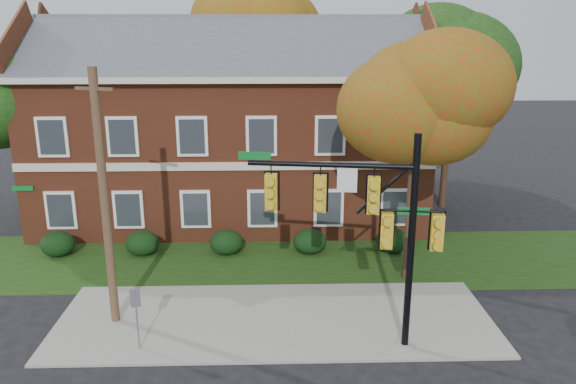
{
  "coord_description": "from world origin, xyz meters",
  "views": [
    {
      "loc": [
        -0.06,
        -15.36,
        9.05
      ],
      "look_at": [
        0.47,
        3.0,
        3.76
      ],
      "focal_mm": 35.0,
      "sensor_mm": 36.0,
      "label": 1
    }
  ],
  "objects_px": {
    "hedge_far_left": "(58,244)",
    "tree_left_rear": "(15,85)",
    "tree_near_right": "(425,103)",
    "utility_pole": "(105,201)",
    "hedge_left": "(142,243)",
    "tree_right_rear": "(462,50)",
    "apartment_building": "(232,118)",
    "hedge_far_right": "(392,241)",
    "tree_far_rear": "(261,34)",
    "hedge_right": "(310,241)",
    "traffic_signal": "(371,219)",
    "hedge_center": "(226,242)",
    "sign_post": "(136,309)"
  },
  "relations": [
    {
      "from": "hedge_far_left",
      "to": "hedge_far_right",
      "type": "xyz_separation_m",
      "value": [
        14.0,
        0.0,
        0.0
      ]
    },
    {
      "from": "hedge_left",
      "to": "utility_pole",
      "type": "distance_m",
      "value": 6.7
    },
    {
      "from": "hedge_center",
      "to": "hedge_right",
      "type": "xyz_separation_m",
      "value": [
        3.5,
        0.0,
        0.0
      ]
    },
    {
      "from": "hedge_left",
      "to": "hedge_right",
      "type": "height_order",
      "value": "same"
    },
    {
      "from": "apartment_building",
      "to": "utility_pole",
      "type": "distance_m",
      "value": 11.39
    },
    {
      "from": "utility_pole",
      "to": "tree_near_right",
      "type": "bearing_deg",
      "value": 34.65
    },
    {
      "from": "apartment_building",
      "to": "tree_left_rear",
      "type": "bearing_deg",
      "value": -173.46
    },
    {
      "from": "hedge_right",
      "to": "hedge_far_right",
      "type": "xyz_separation_m",
      "value": [
        3.5,
        0.0,
        0.0
      ]
    },
    {
      "from": "hedge_far_left",
      "to": "hedge_center",
      "type": "distance_m",
      "value": 7.0
    },
    {
      "from": "hedge_right",
      "to": "sign_post",
      "type": "xyz_separation_m",
      "value": [
        -5.5,
        -7.39,
        0.83
      ]
    },
    {
      "from": "hedge_left",
      "to": "tree_far_rear",
      "type": "relative_size",
      "value": 0.12
    },
    {
      "from": "hedge_center",
      "to": "tree_near_right",
      "type": "xyz_separation_m",
      "value": [
        7.22,
        -2.83,
        6.14
      ]
    },
    {
      "from": "tree_left_rear",
      "to": "apartment_building",
      "type": "bearing_deg",
      "value": 6.54
    },
    {
      "from": "hedge_left",
      "to": "utility_pole",
      "type": "height_order",
      "value": "utility_pole"
    },
    {
      "from": "tree_near_right",
      "to": "utility_pole",
      "type": "height_order",
      "value": "tree_near_right"
    },
    {
      "from": "hedge_center",
      "to": "apartment_building",
      "type": "bearing_deg",
      "value": 90.0
    },
    {
      "from": "hedge_center",
      "to": "tree_far_rear",
      "type": "height_order",
      "value": "tree_far_rear"
    },
    {
      "from": "hedge_far_right",
      "to": "tree_right_rear",
      "type": "bearing_deg",
      "value": 54.77
    },
    {
      "from": "apartment_building",
      "to": "tree_left_rear",
      "type": "distance_m",
      "value": 9.94
    },
    {
      "from": "tree_near_right",
      "to": "tree_right_rear",
      "type": "relative_size",
      "value": 0.81
    },
    {
      "from": "tree_far_rear",
      "to": "hedge_left",
      "type": "bearing_deg",
      "value": -110.29
    },
    {
      "from": "apartment_building",
      "to": "hedge_left",
      "type": "relative_size",
      "value": 13.43
    },
    {
      "from": "hedge_center",
      "to": "tree_right_rear",
      "type": "distance_m",
      "value": 14.94
    },
    {
      "from": "utility_pole",
      "to": "hedge_left",
      "type": "bearing_deg",
      "value": 112.99
    },
    {
      "from": "apartment_building",
      "to": "utility_pole",
      "type": "xyz_separation_m",
      "value": [
        -3.15,
        -10.91,
        -0.89
      ]
    },
    {
      "from": "hedge_far_left",
      "to": "tree_near_right",
      "type": "xyz_separation_m",
      "value": [
        14.22,
        -2.83,
        6.14
      ]
    },
    {
      "from": "hedge_center",
      "to": "tree_far_rear",
      "type": "distance_m",
      "value": 15.57
    },
    {
      "from": "hedge_far_left",
      "to": "hedge_far_right",
      "type": "height_order",
      "value": "same"
    },
    {
      "from": "hedge_left",
      "to": "tree_right_rear",
      "type": "bearing_deg",
      "value": 22.42
    },
    {
      "from": "hedge_far_left",
      "to": "utility_pole",
      "type": "bearing_deg",
      "value": -55.75
    },
    {
      "from": "hedge_right",
      "to": "tree_far_rear",
      "type": "xyz_separation_m",
      "value": [
        -2.16,
        13.09,
        8.32
      ]
    },
    {
      "from": "hedge_right",
      "to": "traffic_signal",
      "type": "distance_m",
      "value": 8.17
    },
    {
      "from": "hedge_far_left",
      "to": "tree_near_right",
      "type": "height_order",
      "value": "tree_near_right"
    },
    {
      "from": "hedge_far_left",
      "to": "tree_left_rear",
      "type": "bearing_deg",
      "value": 123.42
    },
    {
      "from": "hedge_far_right",
      "to": "utility_pole",
      "type": "height_order",
      "value": "utility_pole"
    },
    {
      "from": "tree_near_right",
      "to": "hedge_center",
      "type": "bearing_deg",
      "value": 158.58
    },
    {
      "from": "hedge_far_left",
      "to": "sign_post",
      "type": "distance_m",
      "value": 8.96
    },
    {
      "from": "tree_left_rear",
      "to": "tree_right_rear",
      "type": "distance_m",
      "value": 21.19
    },
    {
      "from": "apartment_building",
      "to": "hedge_left",
      "type": "bearing_deg",
      "value": -123.67
    },
    {
      "from": "apartment_building",
      "to": "tree_near_right",
      "type": "xyz_separation_m",
      "value": [
        7.22,
        -8.09,
        1.68
      ]
    },
    {
      "from": "tree_far_rear",
      "to": "utility_pole",
      "type": "bearing_deg",
      "value": -103.46
    },
    {
      "from": "hedge_right",
      "to": "tree_far_rear",
      "type": "distance_m",
      "value": 15.66
    },
    {
      "from": "hedge_far_right",
      "to": "tree_near_right",
      "type": "bearing_deg",
      "value": -85.48
    },
    {
      "from": "hedge_far_left",
      "to": "traffic_signal",
      "type": "distance_m",
      "value": 14.2
    },
    {
      "from": "tree_near_right",
      "to": "sign_post",
      "type": "relative_size",
      "value": 4.31
    },
    {
      "from": "hedge_far_left",
      "to": "tree_left_rear",
      "type": "relative_size",
      "value": 0.16
    },
    {
      "from": "hedge_left",
      "to": "tree_left_rear",
      "type": "relative_size",
      "value": 0.16
    },
    {
      "from": "tree_left_rear",
      "to": "tree_right_rear",
      "type": "xyz_separation_m",
      "value": [
        21.05,
        1.97,
        1.44
      ]
    },
    {
      "from": "tree_left_rear",
      "to": "traffic_signal",
      "type": "relative_size",
      "value": 1.38
    },
    {
      "from": "hedge_far_left",
      "to": "tree_left_rear",
      "type": "xyz_separation_m",
      "value": [
        -2.73,
        4.14,
        6.16
      ]
    }
  ]
}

